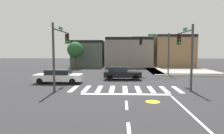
{
  "coord_description": "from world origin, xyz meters",
  "views": [
    {
      "loc": [
        -0.32,
        -21.56,
        3.32
      ],
      "look_at": [
        -1.28,
        -0.85,
        1.58
      ],
      "focal_mm": 32.46,
      "sensor_mm": 36.0,
      "label": 1
    }
  ],
  "objects_px": {
    "traffic_signal_southeast": "(186,46)",
    "roadside_tree": "(75,50)",
    "traffic_signal_northeast": "(156,46)",
    "car_white": "(59,76)",
    "traffic_signal_southwest": "(60,45)",
    "car_black": "(121,73)"
  },
  "relations": [
    {
      "from": "traffic_signal_northeast",
      "to": "traffic_signal_southeast",
      "type": "xyz_separation_m",
      "value": [
        1.13,
        -8.72,
        -0.11
      ]
    },
    {
      "from": "traffic_signal_southwest",
      "to": "car_black",
      "type": "relative_size",
      "value": 1.32
    },
    {
      "from": "traffic_signal_northeast",
      "to": "car_black",
      "type": "relative_size",
      "value": 1.34
    },
    {
      "from": "car_white",
      "to": "traffic_signal_southwest",
      "type": "bearing_deg",
      "value": 112.06
    },
    {
      "from": "traffic_signal_northeast",
      "to": "car_white",
      "type": "distance_m",
      "value": 13.19
    },
    {
      "from": "traffic_signal_southeast",
      "to": "roadside_tree",
      "type": "distance_m",
      "value": 22.25
    },
    {
      "from": "traffic_signal_southwest",
      "to": "car_black",
      "type": "bearing_deg",
      "value": -46.18
    },
    {
      "from": "car_black",
      "to": "roadside_tree",
      "type": "height_order",
      "value": "roadside_tree"
    },
    {
      "from": "traffic_signal_southeast",
      "to": "car_black",
      "type": "distance_m",
      "value": 7.8
    },
    {
      "from": "traffic_signal_southeast",
      "to": "car_white",
      "type": "xyz_separation_m",
      "value": [
        -11.92,
        1.78,
        -2.98
      ]
    },
    {
      "from": "traffic_signal_southeast",
      "to": "roadside_tree",
      "type": "relative_size",
      "value": 1.11
    },
    {
      "from": "traffic_signal_southeast",
      "to": "car_white",
      "type": "distance_m",
      "value": 12.41
    },
    {
      "from": "traffic_signal_northeast",
      "to": "traffic_signal_southwest",
      "type": "xyz_separation_m",
      "value": [
        -9.83,
        -9.31,
        -0.05
      ]
    },
    {
      "from": "traffic_signal_northeast",
      "to": "car_white",
      "type": "height_order",
      "value": "traffic_signal_northeast"
    },
    {
      "from": "traffic_signal_northeast",
      "to": "roadside_tree",
      "type": "bearing_deg",
      "value": -34.6
    },
    {
      "from": "traffic_signal_northeast",
      "to": "traffic_signal_southeast",
      "type": "bearing_deg",
      "value": 97.39
    },
    {
      "from": "car_white",
      "to": "roadside_tree",
      "type": "relative_size",
      "value": 0.98
    },
    {
      "from": "roadside_tree",
      "to": "traffic_signal_southeast",
      "type": "bearing_deg",
      "value": -51.67
    },
    {
      "from": "traffic_signal_southwest",
      "to": "roadside_tree",
      "type": "distance_m",
      "value": 18.27
    },
    {
      "from": "traffic_signal_southwest",
      "to": "roadside_tree",
      "type": "height_order",
      "value": "traffic_signal_southwest"
    },
    {
      "from": "traffic_signal_southwest",
      "to": "car_white",
      "type": "relative_size",
      "value": 1.16
    },
    {
      "from": "car_black",
      "to": "car_white",
      "type": "relative_size",
      "value": 0.88
    }
  ]
}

